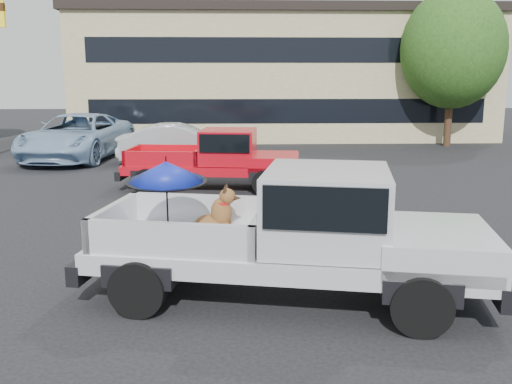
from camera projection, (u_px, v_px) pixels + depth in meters
ground at (262, 267)px, 9.45m from camera, size 90.00×90.00×0.00m
stripe_left at (107, 235)px, 11.30m from camera, size 0.12×5.00×0.01m
stripe_right at (406, 232)px, 11.52m from camera, size 0.12×5.00×0.01m
motel_building at (282, 73)px, 29.42m from camera, size 20.40×8.40×6.30m
tree_right at (453, 49)px, 24.58m from camera, size 4.46×4.46×6.78m
tree_back at (348, 51)px, 32.26m from camera, size 4.68×4.68×7.11m
silver_pickup at (308, 228)px, 7.89m from camera, size 5.96×3.03×2.06m
red_pickup at (223, 157)px, 15.80m from camera, size 5.18×2.30×1.65m
silver_sedan at (181, 144)px, 20.24m from camera, size 4.36×1.60×1.43m
blue_suv at (77, 137)px, 21.37m from camera, size 3.58×6.41×1.69m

